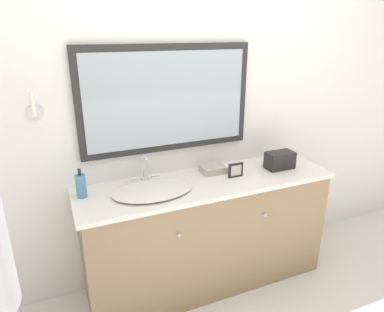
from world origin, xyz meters
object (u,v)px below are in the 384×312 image
soap_bottle (81,186)px  picture_frame (236,170)px  sink_basin (153,189)px  appliance_box (280,160)px

soap_bottle → picture_frame: 1.05m
sink_basin → appliance_box: size_ratio=2.49×
sink_basin → picture_frame: sink_basin is taller
soap_bottle → appliance_box: bearing=-3.8°
sink_basin → appliance_box: 1.00m
appliance_box → picture_frame: appliance_box is taller
appliance_box → soap_bottle: bearing=176.2°
sink_basin → soap_bottle: 0.44m
soap_bottle → picture_frame: size_ratio=1.70×
soap_bottle → appliance_box: soap_bottle is taller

